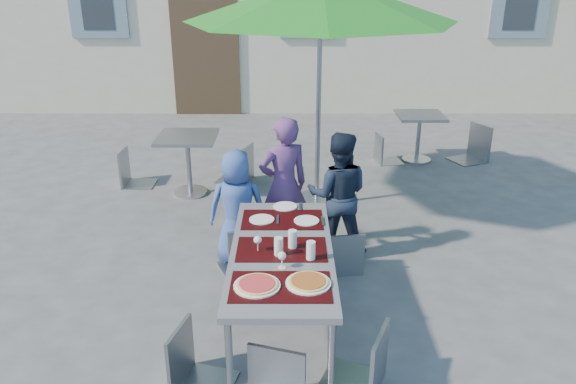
{
  "coord_description": "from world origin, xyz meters",
  "views": [
    {
      "loc": [
        -0.38,
        -3.67,
        2.84
      ],
      "look_at": [
        -0.38,
        1.14,
        0.87
      ],
      "focal_mm": 35.0,
      "sensor_mm": 36.0,
      "label": 1
    }
  ],
  "objects_px": {
    "cafe_table_0": "(188,153)",
    "cafe_table_1": "(419,130)",
    "child_2": "(338,195)",
    "dining_table": "(282,256)",
    "chair_0": "(247,218)",
    "bg_chair_r_0": "(240,142)",
    "chair_2": "(344,227)",
    "chair_3": "(190,325)",
    "chair_5": "(271,351)",
    "pizza_near_right": "(308,282)",
    "patio_umbrella": "(321,0)",
    "bg_chair_r_1": "(477,121)",
    "bg_chair_l_1": "(386,131)",
    "child_1": "(284,186)",
    "chair_1": "(276,213)",
    "child_0": "(237,208)",
    "bg_chair_l_0": "(129,147)",
    "pizza_near_left": "(257,285)",
    "chair_4": "(367,323)"
  },
  "relations": [
    {
      "from": "cafe_table_0",
      "to": "cafe_table_1",
      "type": "height_order",
      "value": "cafe_table_0"
    },
    {
      "from": "child_2",
      "to": "dining_table",
      "type": "bearing_deg",
      "value": 73.19
    },
    {
      "from": "chair_0",
      "to": "bg_chair_r_0",
      "type": "bearing_deg",
      "value": 96.27
    },
    {
      "from": "chair_2",
      "to": "chair_3",
      "type": "relative_size",
      "value": 0.96
    },
    {
      "from": "chair_5",
      "to": "chair_3",
      "type": "bearing_deg",
      "value": 151.06
    },
    {
      "from": "pizza_near_right",
      "to": "patio_umbrella",
      "type": "bearing_deg",
      "value": 86.09
    },
    {
      "from": "bg_chair_r_1",
      "to": "chair_0",
      "type": "bearing_deg",
      "value": -133.03
    },
    {
      "from": "bg_chair_r_1",
      "to": "patio_umbrella",
      "type": "bearing_deg",
      "value": -144.79
    },
    {
      "from": "cafe_table_0",
      "to": "bg_chair_l_1",
      "type": "distance_m",
      "value": 3.04
    },
    {
      "from": "child_1",
      "to": "chair_1",
      "type": "bearing_deg",
      "value": 52.4
    },
    {
      "from": "child_0",
      "to": "bg_chair_r_1",
      "type": "height_order",
      "value": "child_0"
    },
    {
      "from": "pizza_near_right",
      "to": "bg_chair_l_0",
      "type": "bearing_deg",
      "value": 120.91
    },
    {
      "from": "chair_3",
      "to": "cafe_table_0",
      "type": "height_order",
      "value": "chair_3"
    },
    {
      "from": "pizza_near_left",
      "to": "child_0",
      "type": "xyz_separation_m",
      "value": [
        -0.29,
        1.73,
        -0.18
      ]
    },
    {
      "from": "chair_3",
      "to": "bg_chair_l_1",
      "type": "relative_size",
      "value": 1.04
    },
    {
      "from": "bg_chair_l_1",
      "to": "chair_3",
      "type": "bearing_deg",
      "value": -113.61
    },
    {
      "from": "child_0",
      "to": "chair_3",
      "type": "bearing_deg",
      "value": 83.04
    },
    {
      "from": "child_0",
      "to": "bg_chair_r_0",
      "type": "relative_size",
      "value": 1.21
    },
    {
      "from": "chair_0",
      "to": "child_2",
      "type": "bearing_deg",
      "value": 26.99
    },
    {
      "from": "child_1",
      "to": "bg_chair_l_1",
      "type": "height_order",
      "value": "child_1"
    },
    {
      "from": "chair_2",
      "to": "bg_chair_l_0",
      "type": "distance_m",
      "value": 3.58
    },
    {
      "from": "pizza_near_right",
      "to": "chair_5",
      "type": "xyz_separation_m",
      "value": [
        -0.25,
        -0.45,
        -0.24
      ]
    },
    {
      "from": "child_0",
      "to": "cafe_table_1",
      "type": "height_order",
      "value": "child_0"
    },
    {
      "from": "chair_4",
      "to": "cafe_table_0",
      "type": "xyz_separation_m",
      "value": [
        -1.84,
        3.67,
        0.02
      ]
    },
    {
      "from": "patio_umbrella",
      "to": "bg_chair_l_1",
      "type": "height_order",
      "value": "patio_umbrella"
    },
    {
      "from": "child_1",
      "to": "chair_4",
      "type": "relative_size",
      "value": 1.55
    },
    {
      "from": "pizza_near_left",
      "to": "child_2",
      "type": "height_order",
      "value": "child_2"
    },
    {
      "from": "child_1",
      "to": "chair_5",
      "type": "height_order",
      "value": "child_1"
    },
    {
      "from": "dining_table",
      "to": "chair_0",
      "type": "height_order",
      "value": "chair_0"
    },
    {
      "from": "chair_2",
      "to": "cafe_table_0",
      "type": "height_order",
      "value": "chair_2"
    },
    {
      "from": "chair_0",
      "to": "chair_2",
      "type": "height_order",
      "value": "chair_0"
    },
    {
      "from": "chair_2",
      "to": "cafe_table_1",
      "type": "relative_size",
      "value": 1.14
    },
    {
      "from": "chair_1",
      "to": "pizza_near_left",
      "type": "bearing_deg",
      "value": -93.17
    },
    {
      "from": "chair_5",
      "to": "cafe_table_1",
      "type": "height_order",
      "value": "chair_5"
    },
    {
      "from": "child_0",
      "to": "chair_0",
      "type": "distance_m",
      "value": 0.31
    },
    {
      "from": "child_0",
      "to": "cafe_table_1",
      "type": "xyz_separation_m",
      "value": [
        2.48,
        3.13,
        -0.09
      ]
    },
    {
      "from": "chair_2",
      "to": "chair_5",
      "type": "height_order",
      "value": "chair_5"
    },
    {
      "from": "cafe_table_0",
      "to": "cafe_table_1",
      "type": "distance_m",
      "value": 3.54
    },
    {
      "from": "cafe_table_0",
      "to": "bg_chair_r_0",
      "type": "xyz_separation_m",
      "value": [
        0.63,
        0.46,
        0.01
      ]
    },
    {
      "from": "bg_chair_l_0",
      "to": "bg_chair_r_1",
      "type": "height_order",
      "value": "bg_chair_r_1"
    },
    {
      "from": "dining_table",
      "to": "bg_chair_l_0",
      "type": "xyz_separation_m",
      "value": [
        -2.1,
        3.31,
        -0.15
      ]
    },
    {
      "from": "chair_2",
      "to": "child_1",
      "type": "bearing_deg",
      "value": 140.95
    },
    {
      "from": "cafe_table_1",
      "to": "chair_5",
      "type": "bearing_deg",
      "value": -111.52
    },
    {
      "from": "bg_chair_l_1",
      "to": "patio_umbrella",
      "type": "bearing_deg",
      "value": -123.81
    },
    {
      "from": "chair_4",
      "to": "bg_chair_l_1",
      "type": "xyz_separation_m",
      "value": [
        0.92,
        4.94,
        -0.06
      ]
    },
    {
      "from": "chair_2",
      "to": "bg_chair_r_1",
      "type": "bearing_deg",
      "value": 55.81
    },
    {
      "from": "chair_2",
      "to": "bg_chair_r_1",
      "type": "distance_m",
      "value": 4.13
    },
    {
      "from": "bg_chair_r_0",
      "to": "chair_5",
      "type": "bearing_deg",
      "value": -82.72
    },
    {
      "from": "pizza_near_right",
      "to": "child_0",
      "type": "distance_m",
      "value": 1.82
    },
    {
      "from": "dining_table",
      "to": "bg_chair_l_1",
      "type": "bearing_deg",
      "value": 70.41
    }
  ]
}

